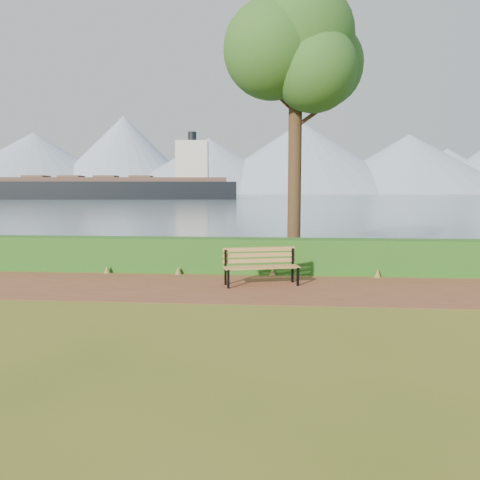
{
  "coord_description": "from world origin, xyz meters",
  "views": [
    {
      "loc": [
        1.79,
        -10.98,
        2.39
      ],
      "look_at": [
        0.75,
        1.2,
        1.1
      ],
      "focal_mm": 35.0,
      "sensor_mm": 36.0,
      "label": 1
    }
  ],
  "objects": [
    {
      "name": "tree",
      "position": [
        2.26,
        4.58,
        6.96
      ],
      "size": [
        4.52,
        4.04,
        9.37
      ],
      "rotation": [
        0.0,
        0.0,
        0.32
      ],
      "color": "#322214",
      "rests_on": "ground"
    },
    {
      "name": "ground",
      "position": [
        0.0,
        0.0,
        0.0
      ],
      "size": [
        140.0,
        140.0,
        0.0
      ],
      "primitive_type": "plane",
      "color": "#505B1A",
      "rests_on": "ground"
    },
    {
      "name": "path",
      "position": [
        0.0,
        0.3,
        0.01
      ],
      "size": [
        40.0,
        3.4,
        0.01
      ],
      "primitive_type": "cube",
      "color": "brown",
      "rests_on": "ground"
    },
    {
      "name": "water",
      "position": [
        0.0,
        260.0,
        0.01
      ],
      "size": [
        700.0,
        510.0,
        0.0
      ],
      "primitive_type": "cube",
      "color": "#405267",
      "rests_on": "ground"
    },
    {
      "name": "mountains",
      "position": [
        -9.17,
        406.05,
        27.7
      ],
      "size": [
        585.0,
        190.0,
        70.0
      ],
      "color": "#8496B0",
      "rests_on": "ground"
    },
    {
      "name": "bench",
      "position": [
        1.31,
        0.76,
        0.55
      ],
      "size": [
        1.97,
        1.03,
        0.95
      ],
      "rotation": [
        0.0,
        0.0,
        0.27
      ],
      "color": "black",
      "rests_on": "ground"
    },
    {
      "name": "cargo_ship",
      "position": [
        -42.57,
        119.46,
        3.12
      ],
      "size": [
        69.74,
        18.41,
        20.94
      ],
      "rotation": [
        0.0,
        0.0,
        0.11
      ],
      "color": "black",
      "rests_on": "ground"
    },
    {
      "name": "hedge",
      "position": [
        0.0,
        2.6,
        0.5
      ],
      "size": [
        32.0,
        0.85,
        1.0
      ],
      "primitive_type": "cube",
      "color": "#184915",
      "rests_on": "ground"
    }
  ]
}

